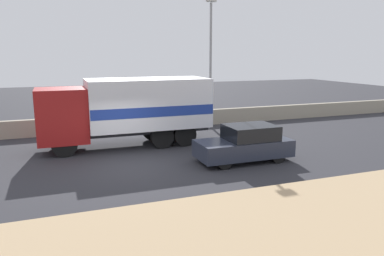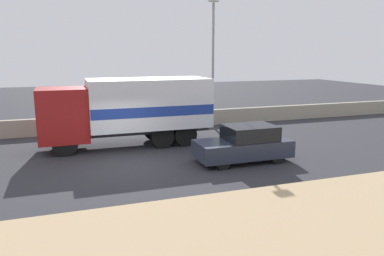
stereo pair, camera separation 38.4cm
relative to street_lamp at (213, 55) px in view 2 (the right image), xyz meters
name	(u,v)px [view 2 (the right image)]	position (x,y,z in m)	size (l,w,h in m)	color
ground_plane	(130,165)	(-6.17, -6.35, -4.31)	(80.00, 80.00, 0.00)	#2D2D33
dirt_shoulder_foreground	(180,245)	(-6.17, -13.11, -4.29)	(60.00, 5.43, 0.04)	tan
stone_wall_backdrop	(108,123)	(-6.17, 0.68, -3.84)	(60.00, 0.35, 0.94)	#A39984
street_lamp	(213,55)	(0.00, 0.00, 0.00)	(0.56, 0.28, 7.50)	gray
box_truck	(132,108)	(-5.43, -3.18, -2.45)	(7.89, 2.61, 3.22)	maroon
car_hatchback	(245,144)	(-1.59, -7.37, -3.57)	(3.90, 1.71, 1.50)	#282D3D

